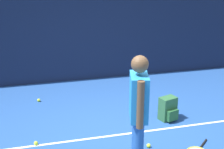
# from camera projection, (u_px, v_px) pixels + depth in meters

# --- Properties ---
(ground_plane) EXTENTS (12.00, 12.00, 0.00)m
(ground_plane) POSITION_uv_depth(u_px,v_px,m) (118.00, 139.00, 5.31)
(ground_plane) COLOR #234C93
(back_fence) EXTENTS (10.00, 0.10, 2.66)m
(back_fence) POSITION_uv_depth(u_px,v_px,m) (85.00, 26.00, 7.61)
(back_fence) COLOR #141E38
(back_fence) RESTS_ON ground
(court_line) EXTENTS (9.00, 0.05, 0.00)m
(court_line) POSITION_uv_depth(u_px,v_px,m) (116.00, 135.00, 5.43)
(court_line) COLOR white
(court_line) RESTS_ON ground
(tennis_player) EXTENTS (0.31, 0.52, 1.70)m
(tennis_player) POSITION_uv_depth(u_px,v_px,m) (138.00, 110.00, 4.14)
(tennis_player) COLOR #2659A5
(tennis_player) RESTS_ON ground
(backpack) EXTENTS (0.35, 0.34, 0.44)m
(backpack) POSITION_uv_depth(u_px,v_px,m) (168.00, 109.00, 5.90)
(backpack) COLOR #2D6038
(backpack) RESTS_ON ground
(tennis_ball_near_player) EXTENTS (0.07, 0.07, 0.07)m
(tennis_ball_near_player) POSITION_uv_depth(u_px,v_px,m) (142.00, 95.00, 7.00)
(tennis_ball_near_player) COLOR #CCE033
(tennis_ball_near_player) RESTS_ON ground
(tennis_ball_by_fence) EXTENTS (0.07, 0.07, 0.07)m
(tennis_ball_by_fence) POSITION_uv_depth(u_px,v_px,m) (149.00, 146.00, 5.06)
(tennis_ball_by_fence) COLOR #CCE033
(tennis_ball_by_fence) RESTS_ON ground
(tennis_ball_mid_court) EXTENTS (0.07, 0.07, 0.07)m
(tennis_ball_mid_court) POSITION_uv_depth(u_px,v_px,m) (39.00, 100.00, 6.72)
(tennis_ball_mid_court) COLOR #CCE033
(tennis_ball_mid_court) RESTS_ON ground
(tennis_ball_far_left) EXTENTS (0.07, 0.07, 0.07)m
(tennis_ball_far_left) POSITION_uv_depth(u_px,v_px,m) (36.00, 143.00, 5.13)
(tennis_ball_far_left) COLOR #CCE033
(tennis_ball_far_left) RESTS_ON ground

